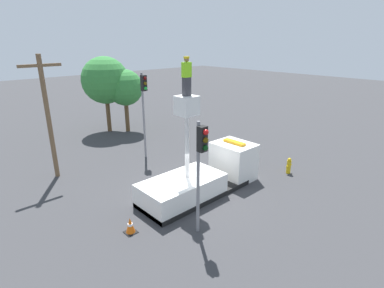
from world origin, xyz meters
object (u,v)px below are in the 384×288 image
Objects in this scene: worker at (187,76)px; tree_right_bg at (125,88)px; traffic_light_across at (144,99)px; utility_pole at (48,114)px; bucket_truck at (204,177)px; fire_hydrant at (289,166)px; traffic_cone_rear at (130,226)px; tree_left_bg at (105,80)px; traffic_light_pole at (201,157)px.

tree_right_bg is at bearing 71.62° from worker.
utility_pole is (-5.70, 1.12, -0.23)m from traffic_light_across.
bucket_truck reaches higher than fire_hydrant.
traffic_cone_rear is 0.10× the size of utility_pole.
tree_left_bg is (1.80, 13.78, 3.63)m from bucket_truck.
tree_left_bg is 1.20× the size of tree_right_bg.
worker reaches higher than traffic_light_across.
bucket_truck is 1.00× the size of utility_pole.
bucket_truck is 5.75m from fire_hydrant.
utility_pole reaches higher than bucket_truck.
bucket_truck is at bearing -103.34° from tree_right_bg.
worker reaches higher than bucket_truck.
tree_left_bg is at bearing 74.43° from traffic_light_pole.
utility_pole is (-10.54, 9.22, 3.35)m from fire_hydrant.
traffic_cone_rear is (-3.71, -0.52, -5.86)m from worker.
tree_left_bg is at bearing 64.85° from traffic_cone_rear.
utility_pole is (-5.13, 7.32, 2.99)m from bucket_truck.
worker is 6.95m from traffic_cone_rear.
tree_left_bg reaches higher than traffic_cone_rear.
traffic_light_pole reaches higher than fire_hydrant.
fire_hydrant is 1.41× the size of traffic_cone_rear.
bucket_truck is 7.10× the size of fire_hydrant.
bucket_truck is 9.43m from utility_pole.
worker is 0.30× the size of traffic_light_across.
traffic_cone_rear is (-4.92, -0.52, -0.51)m from bucket_truck.
traffic_light_across reaches higher than bucket_truck.
bucket_truck is 1.46× the size of traffic_light_pole.
traffic_light_across reaches higher than traffic_light_pole.
bucket_truck reaches higher than traffic_light_pole.
utility_pole reaches higher than worker.
traffic_light_across is at bearing 73.96° from worker.
bucket_truck is 1.09× the size of tree_left_bg.
tree_right_bg reaches higher than traffic_light_pole.
tree_left_bg is (4.54, 16.30, 1.04)m from traffic_light_pole.
traffic_light_across is at bearing 69.16° from traffic_light_pole.
bucket_truck is at bearing -54.98° from utility_pole.
bucket_truck is 14.36m from tree_left_bg.
worker is at bearing 163.95° from fire_hydrant.
worker reaches higher than traffic_cone_rear.
tree_left_bg is at bearing 137.36° from tree_right_bg.
traffic_light_across is 1.07× the size of tree_right_bg.
tree_right_bg reaches higher than bucket_truck.
worker is 0.36× the size of traffic_light_pole.
tree_right_bg is at bearing 69.43° from traffic_light_across.
traffic_light_across is 0.89× the size of tree_left_bg.
tree_right_bg is (5.75, 15.19, 0.41)m from traffic_light_pole.
worker is at bearing 180.00° from bucket_truck.
tree_right_bg is 9.73m from utility_pole.
traffic_light_pole is at bearing -175.68° from fire_hydrant.
worker is at bearing -106.04° from traffic_light_across.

